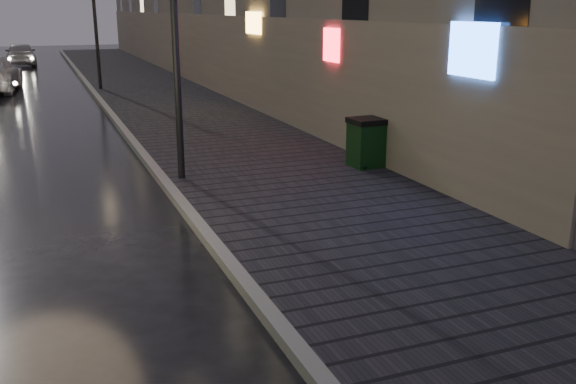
% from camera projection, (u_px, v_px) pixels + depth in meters
% --- Properties ---
extents(ground, '(120.00, 120.00, 0.00)m').
position_uv_depth(ground, '(134.00, 335.00, 7.06)').
color(ground, black).
rests_on(ground, ground).
extents(sidewalk, '(4.60, 58.00, 0.15)m').
position_uv_depth(sidewalk, '(153.00, 91.00, 27.19)').
color(sidewalk, black).
rests_on(sidewalk, ground).
extents(curb, '(0.20, 58.00, 0.15)m').
position_uv_depth(curb, '(95.00, 94.00, 26.35)').
color(curb, slate).
rests_on(curb, ground).
extents(lamp_near, '(0.36, 0.36, 5.28)m').
position_uv_depth(lamp_near, '(174.00, 7.00, 12.11)').
color(lamp_near, black).
rests_on(lamp_near, sidewalk).
extents(lamp_far, '(0.36, 0.36, 5.28)m').
position_uv_depth(lamp_far, '(94.00, 7.00, 26.42)').
color(lamp_far, black).
rests_on(lamp_far, sidewalk).
extents(trash_bin, '(0.72, 0.72, 1.05)m').
position_uv_depth(trash_bin, '(366.00, 142.00, 13.84)').
color(trash_bin, black).
rests_on(trash_bin, sidewalk).
extents(car_far, '(1.80, 4.27, 1.44)m').
position_uv_depth(car_far, '(21.00, 54.00, 39.33)').
color(car_far, '#A4A5AC').
rests_on(car_far, ground).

